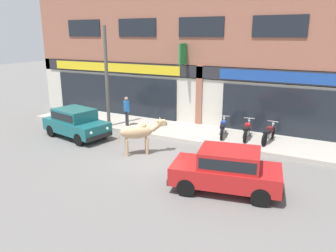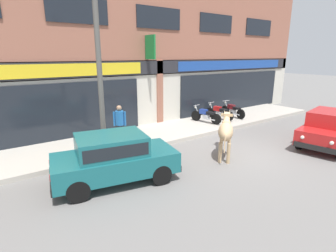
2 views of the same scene
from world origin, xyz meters
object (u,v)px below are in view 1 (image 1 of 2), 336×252
at_px(cow, 139,132).
at_px(motorcycle_2, 269,134).
at_px(pedestrian, 127,108).
at_px(utility_pole, 107,77).
at_px(motorcycle_1, 247,131).
at_px(car_1, 227,168).
at_px(motorcycle_0, 223,128).
at_px(car_0, 76,122).

xyz_separation_m(cow, motorcycle_2, (4.72, 3.71, -0.44)).
bearing_deg(pedestrian, utility_pole, -151.12).
relative_size(motorcycle_1, utility_pole, 0.34).
xyz_separation_m(motorcycle_1, pedestrian, (-6.39, -0.76, 0.60)).
bearing_deg(motorcycle_2, utility_pole, -172.05).
distance_m(motorcycle_1, pedestrian, 6.46).
bearing_deg(car_1, motorcycle_2, 86.76).
distance_m(cow, pedestrian, 4.07).
bearing_deg(motorcycle_0, motorcycle_1, 6.51).
bearing_deg(pedestrian, motorcycle_0, 6.83).
height_order(cow, motorcycle_0, cow).
xyz_separation_m(motorcycle_0, motorcycle_2, (2.19, 0.05, 0.00)).
distance_m(car_1, utility_pole, 9.23).
distance_m(motorcycle_1, motorcycle_2, 1.03).
bearing_deg(utility_pole, pedestrian, 28.88).
bearing_deg(car_1, car_0, 165.61).
relative_size(cow, motorcycle_1, 0.97).
distance_m(cow, car_1, 4.71).
relative_size(car_0, motorcycle_2, 2.10).
height_order(car_1, motorcycle_0, car_1).
height_order(cow, utility_pole, utility_pole).
height_order(motorcycle_0, motorcycle_2, same).
height_order(motorcycle_2, pedestrian, pedestrian).
bearing_deg(motorcycle_0, utility_pole, -169.73).
bearing_deg(car_0, motorcycle_2, 19.65).
relative_size(motorcycle_0, utility_pole, 0.34).
bearing_deg(motorcycle_2, car_0, -160.35).
distance_m(car_0, utility_pole, 2.87).
height_order(car_0, motorcycle_0, car_0).
bearing_deg(pedestrian, motorcycle_1, 6.77).
relative_size(motorcycle_0, pedestrian, 1.11).
height_order(car_0, pedestrian, pedestrian).
bearing_deg(car_1, pedestrian, 146.88).
distance_m(cow, motorcycle_1, 5.31).
height_order(motorcycle_1, utility_pole, utility_pole).
relative_size(motorcycle_1, motorcycle_2, 1.00).
height_order(motorcycle_1, pedestrian, pedestrian).
bearing_deg(motorcycle_2, car_1, -93.24).
bearing_deg(cow, pedestrian, 131.67).
height_order(car_0, utility_pole, utility_pole).
relative_size(car_1, motorcycle_0, 2.14).
bearing_deg(motorcycle_1, cow, -134.20).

